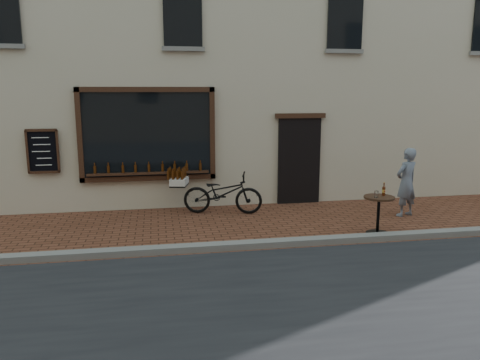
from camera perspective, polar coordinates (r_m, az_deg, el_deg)
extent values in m
plane|color=#582D1C|center=(8.65, 1.76, -8.66)|extent=(90.00, 90.00, 0.00)
cube|color=slate|center=(8.82, 1.49, -7.86)|extent=(90.00, 0.25, 0.12)
cube|color=#C3B299|center=(14.72, -3.67, 19.11)|extent=(28.00, 6.00, 10.00)
cube|color=black|center=(11.47, -11.21, 5.47)|extent=(3.00, 0.06, 2.00)
cube|color=black|center=(11.40, -11.41, 10.77)|extent=(3.24, 0.10, 0.12)
cube|color=black|center=(11.60, -11.01, 0.24)|extent=(3.24, 0.10, 0.12)
cube|color=black|center=(11.58, -18.97, 5.14)|extent=(0.12, 0.10, 2.24)
cube|color=black|center=(11.53, -3.40, 5.69)|extent=(0.12, 0.10, 2.24)
cube|color=black|center=(11.53, -11.04, 0.83)|extent=(2.90, 0.16, 0.05)
cube|color=black|center=(12.12, 7.20, 2.30)|extent=(1.10, 0.10, 2.20)
cube|color=black|center=(11.97, 7.38, 7.78)|extent=(1.30, 0.10, 0.12)
cube|color=black|center=(11.79, -22.90, 3.25)|extent=(0.62, 0.04, 0.92)
cylinder|color=#3D1C07|center=(11.59, -17.25, 1.20)|extent=(0.06, 0.06, 0.19)
cylinder|color=#3D1C07|center=(11.56, -15.71, 1.26)|extent=(0.06, 0.06, 0.19)
cylinder|color=#3D1C07|center=(11.53, -14.17, 1.31)|extent=(0.06, 0.06, 0.19)
cylinder|color=#3D1C07|center=(11.51, -12.62, 1.37)|extent=(0.06, 0.06, 0.19)
cylinder|color=#3D1C07|center=(11.51, -11.06, 1.42)|extent=(0.06, 0.06, 0.19)
cylinder|color=#3D1C07|center=(11.50, -9.51, 1.47)|extent=(0.06, 0.06, 0.19)
cylinder|color=#3D1C07|center=(11.51, -7.95, 1.53)|extent=(0.06, 0.06, 0.19)
cylinder|color=#3D1C07|center=(11.53, -6.40, 1.58)|extent=(0.06, 0.06, 0.19)
cylinder|color=#3D1C07|center=(11.55, -4.85, 1.62)|extent=(0.06, 0.06, 0.19)
cube|color=black|center=(11.58, -7.02, 19.29)|extent=(0.90, 0.06, 1.40)
cube|color=black|center=(12.48, 12.70, 18.51)|extent=(0.90, 0.06, 1.40)
imported|color=black|center=(11.10, -2.12, -1.61)|extent=(1.97, 1.08, 0.98)
cube|color=black|center=(11.21, -7.41, -0.61)|extent=(0.48, 0.60, 0.03)
cube|color=beige|center=(11.19, -7.42, -0.14)|extent=(0.49, 0.62, 0.15)
cylinder|color=#3D1C07|center=(10.95, -7.08, 0.58)|extent=(0.06, 0.06, 0.21)
cylinder|color=#3D1C07|center=(10.97, -7.64, 0.59)|extent=(0.06, 0.06, 0.21)
cylinder|color=#3D1C07|center=(10.99, -8.19, 0.59)|extent=(0.06, 0.06, 0.21)
cylinder|color=#3D1C07|center=(11.01, -8.75, 0.60)|extent=(0.06, 0.06, 0.21)
cylinder|color=#3D1C07|center=(11.07, -6.95, 0.70)|extent=(0.06, 0.06, 0.21)
cylinder|color=#3D1C07|center=(11.09, -7.51, 0.71)|extent=(0.06, 0.06, 0.21)
cylinder|color=#3D1C07|center=(11.12, -8.06, 0.71)|extent=(0.06, 0.06, 0.21)
cylinder|color=#3D1C07|center=(11.14, -8.61, 0.72)|extent=(0.06, 0.06, 0.21)
cylinder|color=#3D1C07|center=(11.20, -6.83, 0.82)|extent=(0.06, 0.06, 0.21)
cylinder|color=#3D1C07|center=(11.22, -7.38, 0.83)|extent=(0.06, 0.06, 0.21)
cylinder|color=#3D1C07|center=(11.24, -7.92, 0.83)|extent=(0.06, 0.06, 0.21)
cylinder|color=#3D1C07|center=(11.26, -8.47, 0.84)|extent=(0.06, 0.06, 0.21)
cylinder|color=#3D1C07|center=(11.33, -6.71, 0.94)|extent=(0.06, 0.06, 0.21)
cylinder|color=black|center=(10.03, 16.37, -6.23)|extent=(0.45, 0.45, 0.03)
cylinder|color=black|center=(9.93, 16.49, -4.18)|extent=(0.06, 0.06, 0.71)
cylinder|color=black|center=(9.84, 16.61, -2.05)|extent=(0.61, 0.61, 0.04)
cylinder|color=gold|center=(9.93, 17.12, -1.29)|extent=(0.06, 0.06, 0.06)
cylinder|color=white|center=(9.72, 16.28, -1.67)|extent=(0.08, 0.08, 0.13)
imported|color=slate|center=(11.48, 19.62, -0.26)|extent=(0.68, 0.56, 1.60)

